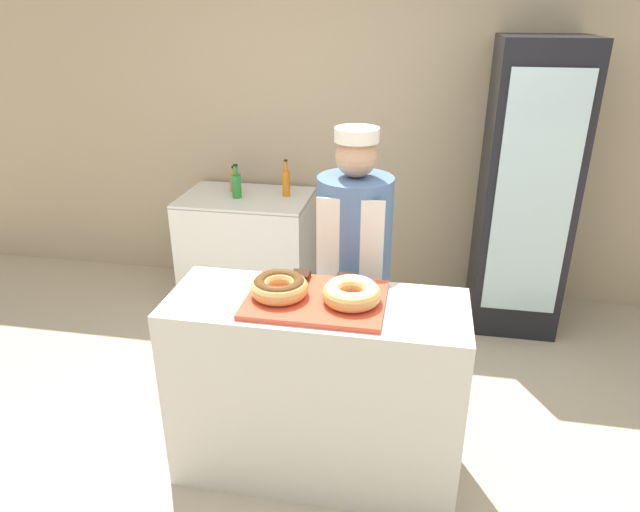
# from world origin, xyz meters

# --- Properties ---
(ground_plane) EXTENTS (14.00, 14.00, 0.00)m
(ground_plane) POSITION_xyz_m (0.00, 0.00, 0.00)
(ground_plane) COLOR #B7A88E
(wall_back) EXTENTS (8.00, 0.06, 2.70)m
(wall_back) POSITION_xyz_m (0.00, 2.13, 1.35)
(wall_back) COLOR tan
(wall_back) RESTS_ON ground_plane
(display_counter) EXTENTS (1.35, 0.52, 0.94)m
(display_counter) POSITION_xyz_m (0.00, 0.00, 0.47)
(display_counter) COLOR beige
(display_counter) RESTS_ON ground_plane
(serving_tray) EXTENTS (0.61, 0.45, 0.02)m
(serving_tray) POSITION_xyz_m (0.00, 0.00, 0.95)
(serving_tray) COLOR #D84C33
(serving_tray) RESTS_ON display_counter
(donut_chocolate_glaze) EXTENTS (0.26, 0.26, 0.09)m
(donut_chocolate_glaze) POSITION_xyz_m (-0.16, -0.02, 1.02)
(donut_chocolate_glaze) COLOR tan
(donut_chocolate_glaze) RESTS_ON serving_tray
(donut_light_glaze) EXTENTS (0.26, 0.26, 0.09)m
(donut_light_glaze) POSITION_xyz_m (0.16, -0.02, 1.02)
(donut_light_glaze) COLOR tan
(donut_light_glaze) RESTS_ON serving_tray
(brownie_back_left) EXTENTS (0.08, 0.08, 0.03)m
(brownie_back_left) POSITION_xyz_m (-0.11, 0.17, 0.98)
(brownie_back_left) COLOR black
(brownie_back_left) RESTS_ON serving_tray
(brownie_back_right) EXTENTS (0.08, 0.08, 0.03)m
(brownie_back_right) POSITION_xyz_m (0.11, 0.17, 0.98)
(brownie_back_right) COLOR black
(brownie_back_right) RESTS_ON serving_tray
(baker_person) EXTENTS (0.39, 0.39, 1.61)m
(baker_person) POSITION_xyz_m (0.10, 0.56, 0.84)
(baker_person) COLOR #4C4C51
(baker_person) RESTS_ON ground_plane
(beverage_fridge) EXTENTS (0.58, 0.64, 1.98)m
(beverage_fridge) POSITION_xyz_m (1.13, 1.73, 0.99)
(beverage_fridge) COLOR black
(beverage_fridge) RESTS_ON ground_plane
(chest_freezer) EXTENTS (0.96, 0.66, 0.83)m
(chest_freezer) POSITION_xyz_m (-0.87, 1.74, 0.42)
(chest_freezer) COLOR white
(chest_freezer) RESTS_ON ground_plane
(bottle_orange) EXTENTS (0.07, 0.07, 0.20)m
(bottle_orange) POSITION_xyz_m (-0.99, 1.84, 0.91)
(bottle_orange) COLOR orange
(bottle_orange) RESTS_ON chest_freezer
(bottle_green) EXTENTS (0.07, 0.07, 0.25)m
(bottle_green) POSITION_xyz_m (-0.92, 1.70, 0.93)
(bottle_green) COLOR #2D8C38
(bottle_green) RESTS_ON chest_freezer
(bottle_orange_b) EXTENTS (0.06, 0.06, 0.28)m
(bottle_orange_b) POSITION_xyz_m (-0.57, 1.80, 0.94)
(bottle_orange_b) COLOR orange
(bottle_orange_b) RESTS_ON chest_freezer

